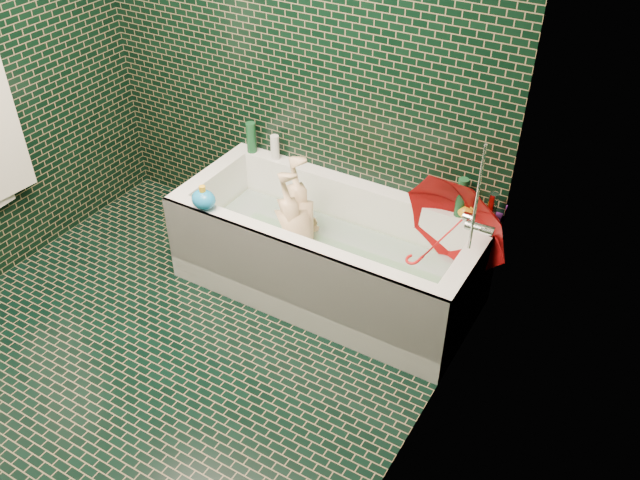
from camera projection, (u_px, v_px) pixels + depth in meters
The scene contains 18 objects.
floor at pixel (152, 370), 3.46m from camera, with size 2.80×2.80×0.00m, color black.
wall_back at pixel (292, 47), 3.68m from camera, with size 2.80×2.80×0.00m, color black.
wall_right at pixel (399, 259), 2.19m from camera, with size 2.80×2.80×0.00m, color black.
bathtub at pixel (327, 260), 3.85m from camera, with size 1.70×0.75×0.55m.
bath_mat at pixel (328, 266), 3.90m from camera, with size 1.35×0.47×0.01m, color green.
water at pixel (328, 246), 3.81m from camera, with size 1.48×0.53×0.00m, color silver.
faucet at pixel (477, 221), 3.19m from camera, with size 0.18×0.19×0.55m.
child at pixel (302, 241), 3.83m from camera, with size 0.35×0.23×0.96m, color beige.
umbrella at pixel (444, 236), 3.46m from camera, with size 0.59×0.59×0.52m, color red.
soap_bottle_a at pixel (491, 222), 3.56m from camera, with size 0.09×0.09×0.23m, color white.
soap_bottle_b at pixel (491, 223), 3.56m from camera, with size 0.09×0.10×0.21m, color #561D6D.
soap_bottle_c at pixel (480, 220), 3.58m from camera, with size 0.12×0.12×0.15m, color #144624.
bottle_right_tall at pixel (461, 197), 3.55m from camera, with size 0.06×0.06×0.22m, color #144624.
bottle_right_pump at pixel (492, 210), 3.48m from camera, with size 0.05×0.05×0.20m, color silver.
bottle_left_tall at pixel (251, 137), 4.12m from camera, with size 0.06×0.06×0.19m, color #144624.
bottle_left_short at pixel (275, 147), 4.06m from camera, with size 0.05×0.05×0.15m, color white.
rubber_duck at pixel (467, 211), 3.57m from camera, with size 0.13×0.09×0.10m.
bath_toy at pixel (204, 199), 3.63m from camera, with size 0.17×0.16×0.14m.
Camera 1 is at (1.95, -1.61, 2.61)m, focal length 38.00 mm.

